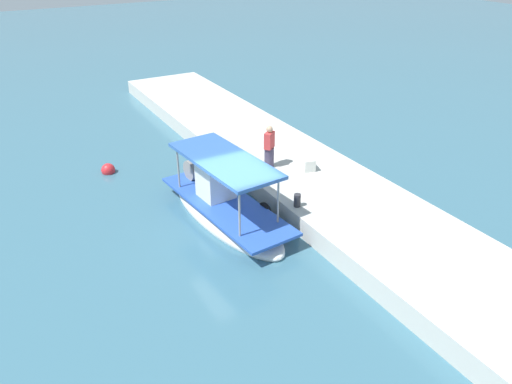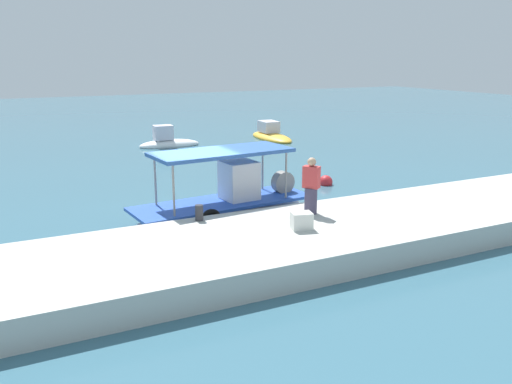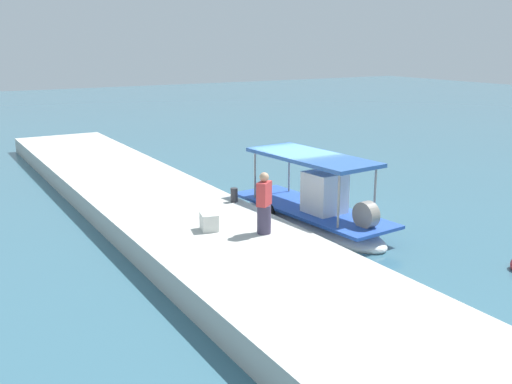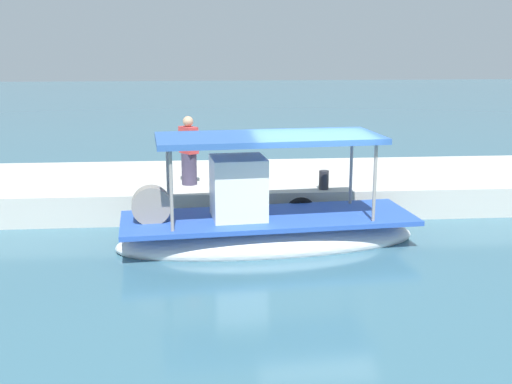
{
  "view_description": "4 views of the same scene",
  "coord_description": "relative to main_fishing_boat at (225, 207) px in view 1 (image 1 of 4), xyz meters",
  "views": [
    {
      "loc": [
        -13.06,
        6.51,
        9.29
      ],
      "look_at": [
        0.92,
        -1.44,
        0.79
      ],
      "focal_mm": 35.16,
      "sensor_mm": 36.0,
      "label": 1
    },
    {
      "loc": [
        -5.79,
        -16.34,
        5.42
      ],
      "look_at": [
        1.39,
        -1.88,
        1.29
      ],
      "focal_mm": 37.61,
      "sensor_mm": 36.0,
      "label": 2
    },
    {
      "loc": [
        15.89,
        -11.09,
        5.95
      ],
      "look_at": [
        0.26,
        -1.88,
        1.23
      ],
      "focal_mm": 41.18,
      "sensor_mm": 36.0,
      "label": 3
    },
    {
      "loc": [
        2.34,
        12.71,
        4.25
      ],
      "look_at": [
        1.08,
        -1.76,
        0.81
      ],
      "focal_mm": 44.4,
      "sensor_mm": 36.0,
      "label": 4
    }
  ],
  "objects": [
    {
      "name": "fisherman_near_bollard",
      "position": [
        1.62,
        -2.83,
        1.1
      ],
      "size": [
        0.54,
        0.55,
        1.73
      ],
      "color": "#403951",
      "rests_on": "dock_quay"
    },
    {
      "name": "marker_buoy",
      "position": [
        5.84,
        2.66,
        -0.31
      ],
      "size": [
        0.59,
        0.59,
        0.59
      ],
      "color": "red",
      "rests_on": "ground_plane"
    },
    {
      "name": "main_fishing_boat",
      "position": [
        0.0,
        0.0,
        0.0
      ],
      "size": [
        6.62,
        2.56,
        2.73
      ],
      "color": "silver",
      "rests_on": "ground_plane"
    },
    {
      "name": "dock_quay",
      "position": [
        -1.05,
        -3.9,
        -0.05
      ],
      "size": [
        36.0,
        4.52,
        0.74
      ],
      "primitive_type": "cube",
      "color": "beige",
      "rests_on": "ground_plane"
    },
    {
      "name": "mooring_bollard",
      "position": [
        -1.67,
        -1.98,
        0.55
      ],
      "size": [
        0.24,
        0.24,
        0.47
      ],
      "primitive_type": "cylinder",
      "color": "#2D2D33",
      "rests_on": "dock_quay"
    },
    {
      "name": "cargo_crate",
      "position": [
        0.58,
        -4.01,
        0.55
      ],
      "size": [
        0.65,
        0.57,
        0.48
      ],
      "primitive_type": "cube",
      "rotation": [
        0.0,
        0.0,
        2.9
      ],
      "color": "silver",
      "rests_on": "dock_quay"
    },
    {
      "name": "ground_plane",
      "position": [
        -1.05,
        0.22,
        -0.42
      ],
      "size": [
        120.0,
        120.0,
        0.0
      ],
      "primitive_type": "plane",
      "color": "#386477"
    }
  ]
}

